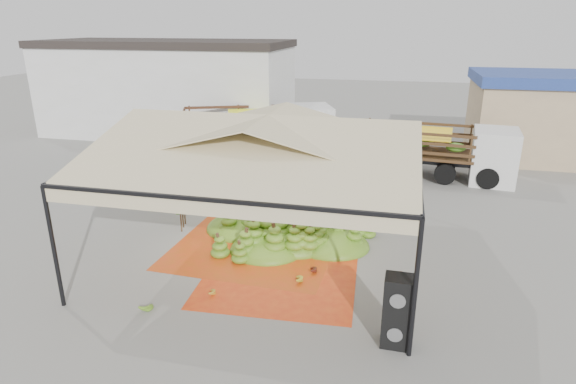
% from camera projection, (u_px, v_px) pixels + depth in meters
% --- Properties ---
extents(ground, '(90.00, 90.00, 0.00)m').
position_uv_depth(ground, '(270.00, 249.00, 14.26)').
color(ground, slate).
rests_on(ground, ground).
extents(canopy_tent, '(8.10, 8.10, 4.00)m').
position_uv_depth(canopy_tent, '(268.00, 140.00, 13.16)').
color(canopy_tent, black).
rests_on(canopy_tent, ground).
extents(building_white, '(14.30, 6.30, 5.40)m').
position_uv_depth(building_white, '(168.00, 88.00, 28.36)').
color(building_white, silver).
rests_on(building_white, ground).
extents(building_tan, '(6.30, 5.30, 4.10)m').
position_uv_depth(building_tan, '(538.00, 116.00, 23.35)').
color(building_tan, tan).
rests_on(building_tan, ground).
extents(tarp_left, '(4.88, 4.67, 0.01)m').
position_uv_depth(tarp_left, '(255.00, 246.00, 14.47)').
color(tarp_left, red).
rests_on(tarp_left, ground).
extents(tarp_right, '(4.20, 4.39, 0.01)m').
position_uv_depth(tarp_right, '(281.00, 274.00, 12.86)').
color(tarp_right, '#D54D14').
rests_on(tarp_right, ground).
extents(banana_heap, '(6.66, 6.02, 1.19)m').
position_uv_depth(banana_heap, '(288.00, 221.00, 14.79)').
color(banana_heap, '#4D6E16').
rests_on(banana_heap, ground).
extents(hand_yellow_a, '(0.47, 0.41, 0.19)m').
position_uv_depth(hand_yellow_a, '(209.00, 291.00, 11.87)').
color(hand_yellow_a, gold).
rests_on(hand_yellow_a, ground).
extents(hand_yellow_b, '(0.58, 0.51, 0.23)m').
position_uv_depth(hand_yellow_b, '(295.00, 278.00, 12.44)').
color(hand_yellow_b, gold).
rests_on(hand_yellow_b, ground).
extents(hand_red_a, '(0.52, 0.45, 0.21)m').
position_uv_depth(hand_red_a, '(310.00, 268.00, 12.93)').
color(hand_red_a, '#561913').
rests_on(hand_red_a, ground).
extents(hand_red_b, '(0.58, 0.57, 0.20)m').
position_uv_depth(hand_red_b, '(397.00, 274.00, 12.65)').
color(hand_red_b, '#5B1F14').
rests_on(hand_red_b, ground).
extents(hand_green, '(0.61, 0.58, 0.22)m').
position_uv_depth(hand_green, '(145.00, 305.00, 11.26)').
color(hand_green, '#4B7318').
rests_on(hand_green, ground).
extents(hanging_bunches, '(4.74, 0.24, 0.20)m').
position_uv_depth(hanging_bunches, '(257.00, 163.00, 13.55)').
color(hanging_bunches, '#417A19').
rests_on(hanging_bunches, ground).
extents(speaker_stack, '(0.58, 0.51, 1.58)m').
position_uv_depth(speaker_stack, '(397.00, 311.00, 9.81)').
color(speaker_stack, black).
rests_on(speaker_stack, ground).
extents(banana_leaves, '(0.96, 1.36, 3.70)m').
position_uv_depth(banana_leaves, '(187.00, 226.00, 15.89)').
color(banana_leaves, '#3C7D21').
rests_on(banana_leaves, ground).
extents(vendor, '(0.65, 0.47, 1.64)m').
position_uv_depth(vendor, '(297.00, 188.00, 17.01)').
color(vendor, gray).
rests_on(vendor, ground).
extents(truck_left, '(7.56, 4.87, 2.46)m').
position_uv_depth(truck_left, '(264.00, 126.00, 23.70)').
color(truck_left, '#4B2C19').
rests_on(truck_left, ground).
extents(truck_right, '(6.68, 2.89, 2.22)m').
position_uv_depth(truck_right, '(442.00, 146.00, 20.48)').
color(truck_right, '#4A2E18').
rests_on(truck_right, ground).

